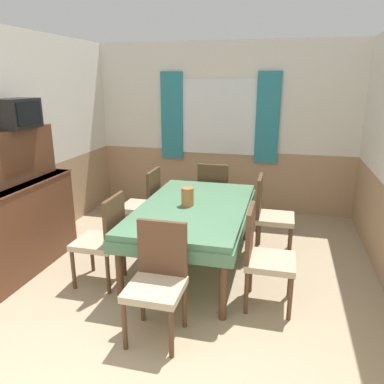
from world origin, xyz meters
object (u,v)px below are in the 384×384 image
at_px(chair_right_near, 263,254).
at_px(chair_head_window, 214,193).
at_px(chair_right_far, 270,213).
at_px(tv, 18,114).
at_px(vase, 188,197).
at_px(chair_left_near, 104,237).
at_px(chair_head_near, 158,277).
at_px(sideboard, 19,212).
at_px(dining_table, 194,214).
at_px(chair_left_far, 145,202).

bearing_deg(chair_right_near, chair_head_window, -155.92).
xyz_separation_m(chair_right_far, tv, (-2.61, -0.91, 1.19)).
bearing_deg(chair_right_near, vase, -122.86).
bearing_deg(chair_left_near, chair_right_far, -54.16).
height_order(chair_head_near, chair_right_far, same).
distance_m(chair_head_near, sideboard, 1.97).
bearing_deg(chair_right_near, chair_right_far, -180.00).
relative_size(tv, vase, 2.29).
distance_m(sideboard, vase, 1.84).
relative_size(dining_table, chair_left_near, 2.08).
height_order(chair_head_near, chair_right_near, same).
xyz_separation_m(chair_head_window, chair_right_near, (0.79, -1.78, 0.00)).
distance_m(chair_head_window, chair_right_near, 1.95).
bearing_deg(chair_right_near, chair_left_near, -90.00).
xyz_separation_m(chair_left_far, vase, (0.73, -0.59, 0.31)).
bearing_deg(chair_right_far, chair_right_near, 0.00).
distance_m(chair_left_near, chair_left_far, 1.15).
height_order(chair_left_near, vase, chair_left_near).
bearing_deg(chair_right_far, chair_left_near, -54.16).
bearing_deg(chair_right_far, vase, -55.34).
height_order(chair_left_far, sideboard, sideboard).
distance_m(chair_head_near, chair_left_near, 1.01).
bearing_deg(dining_table, chair_left_far, 144.16).
bearing_deg(chair_right_near, chair_head_near, -51.58).
bearing_deg(chair_right_near, dining_table, -125.84).
bearing_deg(chair_left_near, sideboard, 85.61).
xyz_separation_m(tv, vase, (1.75, 0.31, -0.87)).
height_order(chair_head_near, chair_left_near, same).
height_order(chair_right_far, chair_right_near, same).
relative_size(dining_table, tv, 4.36).
xyz_separation_m(chair_right_far, chair_left_far, (-1.59, 0.00, 0.00)).
distance_m(chair_right_far, chair_left_near, 1.96).
xyz_separation_m(chair_head_near, tv, (-1.81, 0.87, 1.19)).
bearing_deg(chair_head_near, vase, -86.92).
xyz_separation_m(chair_head_near, vase, (-0.06, 1.18, 0.31)).
distance_m(chair_right_near, vase, 1.07).
bearing_deg(tv, chair_left_near, -13.26).
xyz_separation_m(chair_head_near, chair_left_near, (-0.79, 0.63, 0.00)).
xyz_separation_m(dining_table, sideboard, (-1.83, -0.49, 0.04)).
distance_m(chair_right_far, chair_right_near, 1.15).
distance_m(chair_left_near, vase, 0.97).
distance_m(chair_left_near, sideboard, 1.05).
relative_size(sideboard, tv, 3.40).
relative_size(chair_head_near, chair_left_near, 1.00).
distance_m(chair_left_far, vase, 0.99).
distance_m(chair_head_window, vase, 1.26).
distance_m(chair_head_near, chair_left_far, 1.95).
xyz_separation_m(chair_head_window, chair_left_far, (-0.79, -0.63, 0.00)).
xyz_separation_m(dining_table, chair_right_near, (0.79, -0.57, -0.11)).
relative_size(chair_left_near, chair_right_near, 1.00).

